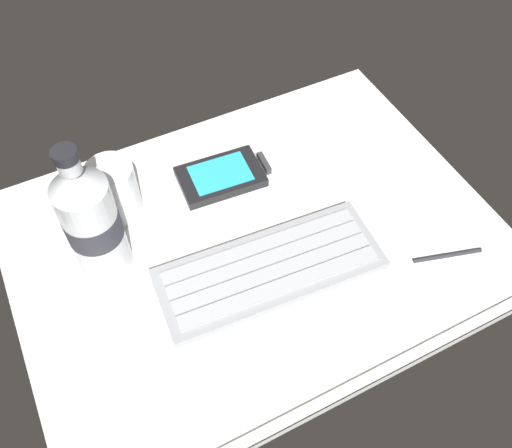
{
  "coord_description": "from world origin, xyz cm",
  "views": [
    {
      "loc": [
        -19.03,
        -37.95,
        60.71
      ],
      "look_at": [
        0.0,
        0.0,
        3.0
      ],
      "focal_mm": 38.37,
      "sensor_mm": 36.0,
      "label": 1
    }
  ],
  "objects_px": {
    "stylus_pen": "(448,254)",
    "water_bottle": "(91,221)",
    "handheld_device": "(225,175)",
    "keyboard": "(270,269)",
    "juice_cup": "(115,192)"
  },
  "relations": [
    {
      "from": "handheld_device",
      "to": "juice_cup",
      "type": "bearing_deg",
      "value": 175.18
    },
    {
      "from": "water_bottle",
      "to": "handheld_device",
      "type": "bearing_deg",
      "value": 17.64
    },
    {
      "from": "keyboard",
      "to": "handheld_device",
      "type": "height_order",
      "value": "keyboard"
    },
    {
      "from": "handheld_device",
      "to": "stylus_pen",
      "type": "distance_m",
      "value": 0.33
    },
    {
      "from": "handheld_device",
      "to": "juice_cup",
      "type": "distance_m",
      "value": 0.16
    },
    {
      "from": "handheld_device",
      "to": "water_bottle",
      "type": "distance_m",
      "value": 0.22
    },
    {
      "from": "water_bottle",
      "to": "stylus_pen",
      "type": "height_order",
      "value": "water_bottle"
    },
    {
      "from": "juice_cup",
      "to": "keyboard",
      "type": "bearing_deg",
      "value": -52.91
    },
    {
      "from": "water_bottle",
      "to": "juice_cup",
      "type": "bearing_deg",
      "value": 60.77
    },
    {
      "from": "stylus_pen",
      "to": "juice_cup",
      "type": "bearing_deg",
      "value": 159.43
    },
    {
      "from": "stylus_pen",
      "to": "water_bottle",
      "type": "bearing_deg",
      "value": 170.58
    },
    {
      "from": "juice_cup",
      "to": "water_bottle",
      "type": "distance_m",
      "value": 0.1
    },
    {
      "from": "juice_cup",
      "to": "stylus_pen",
      "type": "distance_m",
      "value": 0.45
    },
    {
      "from": "water_bottle",
      "to": "stylus_pen",
      "type": "xyz_separation_m",
      "value": [
        0.4,
        -0.19,
        -0.09
      ]
    },
    {
      "from": "handheld_device",
      "to": "keyboard",
      "type": "bearing_deg",
      "value": -95.14
    }
  ]
}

